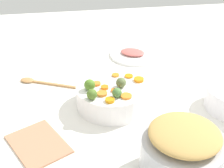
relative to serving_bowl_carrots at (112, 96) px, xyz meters
The scene contains 21 objects.
tabletop 0.06m from the serving_bowl_carrots, 130.45° to the left, with size 2.40×2.40×0.02m, color white.
serving_bowl_carrots is the anchor object (origin of this frame).
metal_pot 0.39m from the serving_bowl_carrots, 160.99° to the right, with size 0.22×0.22×0.13m, color #B7B9BF.
stuffing_mound 0.40m from the serving_bowl_carrots, 160.99° to the right, with size 0.19×0.19×0.04m, color tan.
carrot_slice_0 0.08m from the serving_bowl_carrots, 138.96° to the left, with size 0.04×0.04×0.01m, color orange.
carrot_slice_1 0.07m from the serving_bowl_carrots, 68.61° to the left, with size 0.03×0.03×0.01m, color orange.
carrot_slice_2 0.12m from the serving_bowl_carrots, 77.50° to the right, with size 0.04×0.04×0.01m, color orange.
carrot_slice_3 0.09m from the serving_bowl_carrots, 19.32° to the right, with size 0.03×0.03×0.01m, color orange.
carrot_slice_4 0.10m from the serving_bowl_carrots, 155.10° to the right, with size 0.04×0.04×0.01m, color orange.
carrot_slice_5 0.06m from the serving_bowl_carrots, behind, with size 0.03×0.03×0.01m, color orange.
carrot_slice_6 0.11m from the serving_bowl_carrots, 51.57° to the right, with size 0.03×0.03×0.01m, color orange.
carrot_slice_7 0.11m from the serving_bowl_carrots, 165.55° to the left, with size 0.03×0.03×0.01m, color orange.
carrot_slice_8 0.05m from the serving_bowl_carrots, 110.42° to the left, with size 0.03×0.03×0.01m, color orange.
brussels_sprout_0 0.09m from the serving_bowl_carrots, behind, with size 0.03×0.03×0.03m, color #4F7D3C.
brussels_sprout_1 0.10m from the serving_bowl_carrots, 96.51° to the left, with size 0.04×0.04×0.04m, color #517D25.
brussels_sprout_2 0.12m from the serving_bowl_carrots, 131.00° to the left, with size 0.04×0.04×0.04m, color #4F7027.
brussels_sprout_3 0.07m from the serving_bowl_carrots, 106.41° to the right, with size 0.04×0.04×0.04m, color #5E6E3E.
wooden_spoon 0.36m from the serving_bowl_carrots, 52.74° to the left, with size 0.13×0.24×0.01m.
ham_plate 0.45m from the serving_bowl_carrots, 24.48° to the right, with size 0.25×0.25×0.01m, color white.
ham_slice_main 0.44m from the serving_bowl_carrots, 22.88° to the right, with size 0.12×0.09×0.02m, color #D1635C.
dish_towel 0.32m from the serving_bowl_carrots, 123.86° to the left, with size 0.20×0.15×0.01m, color tan.
Camera 1 is at (-0.92, 0.14, 0.68)m, focal length 49.59 mm.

